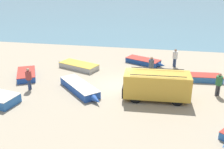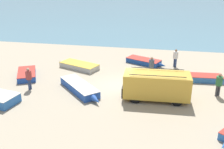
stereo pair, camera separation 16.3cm
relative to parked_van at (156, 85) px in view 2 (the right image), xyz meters
The scene contains 12 objects.
ground_plane 3.69m from the parked_van, 151.91° to the left, with size 200.00×200.00×0.00m, color tan.
sea_water 53.75m from the parked_van, 93.30° to the left, with size 120.00×80.00×0.01m, color slate.
parked_van is the anchor object (origin of this frame).
fishing_rowboat_0 5.50m from the parked_van, 52.11° to the left, with size 4.87×1.52×0.54m.
fishing_rowboat_1 5.89m from the parked_van, behind, with size 4.37×4.44×0.60m.
fishing_rowboat_2 8.09m from the parked_van, 100.16° to the left, with size 4.18×2.68×0.52m.
fishing_rowboat_3 9.42m from the parked_van, 144.90° to the left, with size 4.68×2.87×0.52m.
fishing_rowboat_6 11.77m from the parked_van, 168.49° to the left, with size 2.76×3.83×0.53m.
fisherman_0 9.91m from the parked_van, behind, with size 0.48×0.48×1.82m.
fisherman_1 7.73m from the parked_van, 78.07° to the left, with size 0.48×0.48×1.81m.
fisherman_2 4.65m from the parked_van, 97.15° to the left, with size 0.47×0.47×1.80m.
fisherman_3 4.80m from the parked_van, 17.48° to the left, with size 0.48×0.48×1.82m.
Camera 2 is at (3.31, -19.31, 8.70)m, focal length 42.00 mm.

